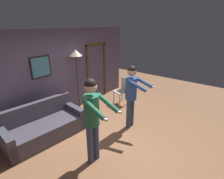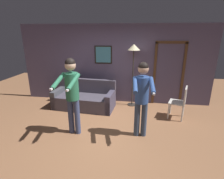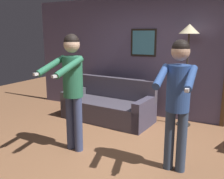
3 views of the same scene
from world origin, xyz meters
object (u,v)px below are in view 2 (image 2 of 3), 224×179
couch (85,99)px  person_standing_right (142,93)px  torchiere_lamp (134,53)px  person_standing_left (72,89)px  dining_chair_distant (181,101)px

couch → person_standing_right: size_ratio=1.13×
couch → torchiere_lamp: torchiere_lamp is taller
couch → torchiere_lamp: (1.51, 0.39, 1.44)m
torchiere_lamp → person_standing_left: 2.42m
couch → dining_chair_distant: 2.90m
couch → person_standing_right: 2.40m
torchiere_lamp → person_standing_right: (0.24, -1.83, -0.65)m
torchiere_lamp → person_standing_right: bearing=-82.4°
couch → dining_chair_distant: size_ratio=2.11×
person_standing_right → dining_chair_distant: person_standing_right is taller
dining_chair_distant → person_standing_right: bearing=-136.6°
person_standing_right → person_standing_left: bearing=-176.1°
torchiere_lamp → dining_chair_distant: (1.35, -0.78, -1.19)m
couch → person_standing_left: person_standing_left is taller
couch → person_standing_right: (1.76, -1.44, 0.78)m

